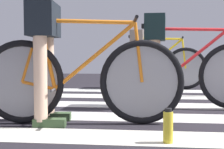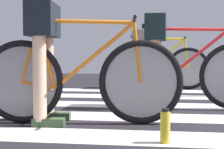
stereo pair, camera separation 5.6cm
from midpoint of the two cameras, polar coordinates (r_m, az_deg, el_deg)
name	(u,v)px [view 1 (the left image)]	position (r m, az deg, el deg)	size (l,w,h in m)	color
ground	(203,117)	(3.31, 14.97, -7.13)	(18.00, 14.00, 0.02)	black
crosswalk_markings	(203,119)	(3.17, 14.90, -7.36)	(5.42, 5.03, 0.00)	beige
bicycle_1_of_4	(81,79)	(2.81, -5.88, -0.74)	(1.73, 0.52, 0.93)	black
cyclist_1_of_4	(45,46)	(2.86, -12.13, 4.80)	(0.34, 0.43, 1.02)	beige
bicycle_2_of_4	(184,73)	(3.71, 11.88, 0.21)	(1.74, 0.52, 0.93)	black
cyclist_2_of_4	(156,48)	(3.71, 7.11, 4.58)	(0.33, 0.42, 1.03)	tan
bicycle_4_of_4	(155,67)	(5.77, 7.23, 1.36)	(1.74, 0.52, 0.93)	black
cyclist_4_of_4	(138,51)	(5.79, 4.17, 4.08)	(0.34, 0.42, 1.01)	beige
water_bottle	(168,127)	(2.24, 8.96, -8.90)	(0.07, 0.07, 0.24)	gold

